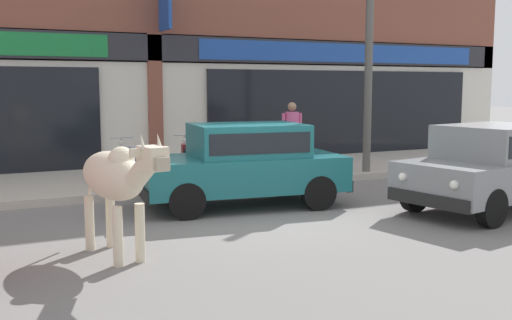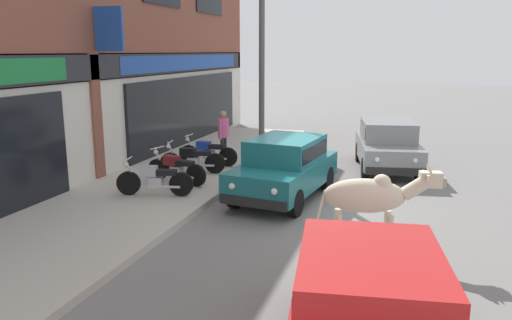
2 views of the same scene
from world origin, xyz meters
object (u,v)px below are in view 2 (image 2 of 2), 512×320
(cow, at_px, (370,197))
(motorcycle_3, at_px, (208,152))
(motorcycle_2, at_px, (192,159))
(pedestrian, at_px, (223,132))
(car_2, at_px, (285,165))
(utility_pole, at_px, (262,70))
(car_0, at_px, (387,143))
(motorcycle_0, at_px, (154,179))
(motorcycle_1, at_px, (176,168))
(car_1, at_px, (368,308))

(cow, relative_size, motorcycle_3, 1.18)
(motorcycle_2, distance_m, pedestrian, 1.46)
(car_2, xyz_separation_m, motorcycle_2, (1.09, 2.90, -0.28))
(utility_pole, bearing_deg, motorcycle_2, 158.17)
(car_0, distance_m, car_2, 4.30)
(motorcycle_0, xyz_separation_m, motorcycle_1, (1.16, 0.02, 0.00))
(motorcycle_1, bearing_deg, utility_pole, -15.18)
(car_1, xyz_separation_m, motorcycle_2, (7.38, 5.39, -0.28))
(cow, distance_m, motorcycle_0, 5.29)
(car_1, xyz_separation_m, car_2, (6.29, 2.49, 0.00))
(utility_pole, bearing_deg, car_1, -157.41)
(cow, xyz_separation_m, pedestrian, (5.10, 4.67, 0.13))
(car_2, distance_m, motorcycle_0, 3.08)
(motorcycle_0, bearing_deg, utility_pole, -11.68)
(car_0, height_order, pedestrian, pedestrian)
(car_0, xyz_separation_m, motorcycle_3, (-1.57, 5.05, -0.28))
(utility_pole, bearing_deg, pedestrian, 156.36)
(cow, bearing_deg, motorcycle_2, 53.03)
(motorcycle_2, relative_size, motorcycle_3, 0.99)
(motorcycle_3, distance_m, utility_pole, 3.14)
(motorcycle_1, bearing_deg, motorcycle_2, 3.16)
(motorcycle_0, xyz_separation_m, pedestrian, (3.54, -0.36, 0.60))
(cow, xyz_separation_m, motorcycle_0, (1.56, 5.03, -0.47))
(motorcycle_0, distance_m, motorcycle_2, 2.29)
(motorcycle_0, relative_size, motorcycle_2, 1.00)
(car_1, distance_m, car_2, 6.76)
(cow, relative_size, pedestrian, 1.33)
(motorcycle_0, bearing_deg, motorcycle_3, 0.90)
(car_1, distance_m, utility_pole, 11.26)
(cow, distance_m, motorcycle_1, 5.75)
(car_1, relative_size, car_2, 1.00)
(car_1, xyz_separation_m, motorcycle_3, (8.43, 5.37, -0.28))
(cow, relative_size, utility_pole, 0.39)
(pedestrian, bearing_deg, motorcycle_0, 174.12)
(motorcycle_1, distance_m, pedestrian, 2.48)
(car_2, height_order, motorcycle_0, car_2)
(pedestrian, bearing_deg, utility_pole, -23.64)
(motorcycle_3, bearing_deg, cow, -133.92)
(car_1, distance_m, pedestrian, 9.96)
(motorcycle_0, bearing_deg, motorcycle_2, 1.98)
(cow, bearing_deg, motorcycle_3, 46.08)
(car_2, xyz_separation_m, motorcycle_0, (-1.19, 2.82, -0.28))
(motorcycle_0, distance_m, motorcycle_3, 3.33)
(motorcycle_1, bearing_deg, motorcycle_3, 0.94)
(motorcycle_1, bearing_deg, car_0, -53.24)
(motorcycle_3, relative_size, utility_pole, 0.33)
(motorcycle_2, bearing_deg, car_2, -110.60)
(car_0, bearing_deg, utility_pole, 86.68)
(motorcycle_0, xyz_separation_m, motorcycle_2, (2.28, 0.08, 0.00))
(motorcycle_0, xyz_separation_m, utility_pole, (5.13, -1.06, 2.33))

